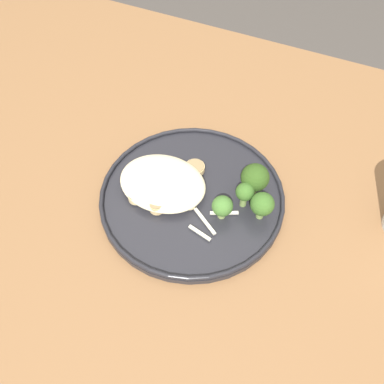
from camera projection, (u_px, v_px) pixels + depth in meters
ground at (172, 345)px, 1.24m from camera, size 6.00×6.00×0.00m
wooden_dining_table at (157, 233)px, 0.71m from camera, size 1.40×1.00×0.74m
dinner_plate at (192, 196)px, 0.65m from camera, size 0.29×0.29×0.02m
noodle_bed at (164, 183)px, 0.65m from camera, size 0.14×0.11×0.03m
seared_scallop_large_seared at (162, 184)px, 0.65m from camera, size 0.02×0.02×0.02m
seared_scallop_tiny_bay at (189, 202)px, 0.63m from camera, size 0.02×0.02×0.01m
seared_scallop_center_golden at (157, 206)px, 0.62m from camera, size 0.02×0.02×0.02m
seared_scallop_tilted_round at (180, 185)px, 0.65m from camera, size 0.02×0.02×0.02m
seared_scallop_front_small at (136, 197)px, 0.64m from camera, size 0.02×0.02×0.01m
seared_scallop_half_hidden at (195, 168)px, 0.67m from camera, size 0.03×0.03×0.01m
broccoli_floret_center_pile at (222, 206)px, 0.61m from camera, size 0.03×0.03×0.04m
broccoli_floret_left_leaning at (255, 178)px, 0.62m from camera, size 0.04×0.04×0.06m
broccoli_floret_beside_noodles at (262, 204)px, 0.60m from camera, size 0.04×0.04×0.05m
broccoli_floret_rear_charred at (245, 193)px, 0.61m from camera, size 0.03×0.03×0.05m
onion_sliver_long_sliver at (206, 219)px, 0.62m from camera, size 0.05×0.03×0.00m
onion_sliver_curled_piece at (224, 213)px, 0.63m from camera, size 0.04×0.02×0.00m
onion_sliver_pale_crescent at (200, 233)px, 0.60m from camera, size 0.04×0.01×0.00m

